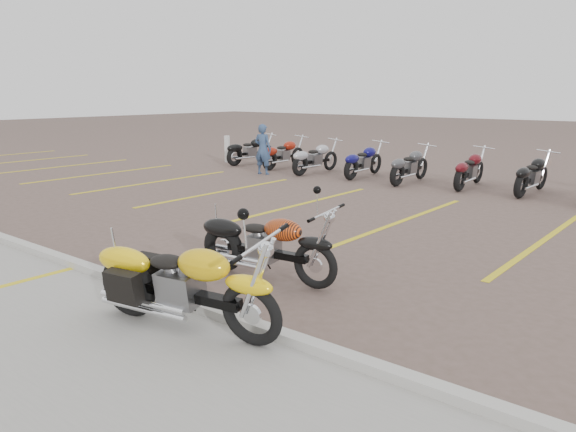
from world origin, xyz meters
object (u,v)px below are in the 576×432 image
at_px(yellow_cruiser, 184,286).
at_px(bollard, 227,149).
at_px(flame_cruiser, 264,248).
at_px(person_a, 263,149).

distance_m(yellow_cruiser, bollard, 15.29).
height_order(flame_cruiser, bollard, bollard).
distance_m(person_a, bollard, 3.48).
height_order(flame_cruiser, person_a, person_a).
height_order(yellow_cruiser, bollard, bollard).
bearing_deg(bollard, flame_cruiser, -42.72).
bearing_deg(yellow_cruiser, flame_cruiser, 93.91).
xyz_separation_m(yellow_cruiser, flame_cruiser, (-0.45, 1.85, -0.04)).
xyz_separation_m(yellow_cruiser, bollard, (-10.50, 11.12, -0.00)).
distance_m(yellow_cruiser, person_a, 12.13).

